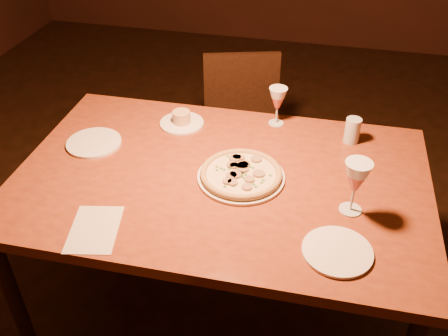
# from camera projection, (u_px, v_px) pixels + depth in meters

# --- Properties ---
(dining_table) EXTENTS (1.57, 1.02, 0.83)m
(dining_table) POSITION_uv_depth(u_px,v_px,m) (221.00, 191.00, 1.93)
(dining_table) COLOR brown
(dining_table) RESTS_ON floor
(chair_far) EXTENTS (0.53, 0.53, 0.88)m
(chair_far) POSITION_uv_depth(u_px,v_px,m) (243.00, 126.00, 2.82)
(chair_far) COLOR black
(chair_far) RESTS_ON floor
(pizza_plate) EXTENTS (0.33, 0.33, 0.04)m
(pizza_plate) POSITION_uv_depth(u_px,v_px,m) (241.00, 174.00, 1.86)
(pizza_plate) COLOR white
(pizza_plate) RESTS_ON dining_table
(ramekin_saucer) EXTENTS (0.19, 0.19, 0.06)m
(ramekin_saucer) POSITION_uv_depth(u_px,v_px,m) (182.00, 120.00, 2.18)
(ramekin_saucer) COLOR white
(ramekin_saucer) RESTS_ON dining_table
(wine_glass_far) EXTENTS (0.08, 0.08, 0.17)m
(wine_glass_far) POSITION_uv_depth(u_px,v_px,m) (277.00, 106.00, 2.14)
(wine_glass_far) COLOR #AF4D49
(wine_glass_far) RESTS_ON dining_table
(wine_glass_right) EXTENTS (0.09, 0.09, 0.20)m
(wine_glass_right) POSITION_uv_depth(u_px,v_px,m) (355.00, 187.00, 1.67)
(wine_glass_right) COLOR #AF4D49
(wine_glass_right) RESTS_ON dining_table
(water_tumbler) EXTENTS (0.06, 0.06, 0.11)m
(water_tumbler) POSITION_uv_depth(u_px,v_px,m) (352.00, 130.00, 2.05)
(water_tumbler) COLOR #B2BCC2
(water_tumbler) RESTS_ON dining_table
(side_plate_left) EXTENTS (0.22, 0.22, 0.01)m
(side_plate_left) POSITION_uv_depth(u_px,v_px,m) (94.00, 143.00, 2.06)
(side_plate_left) COLOR white
(side_plate_left) RESTS_ON dining_table
(side_plate_near) EXTENTS (0.22, 0.22, 0.01)m
(side_plate_near) POSITION_uv_depth(u_px,v_px,m) (337.00, 251.00, 1.56)
(side_plate_near) COLOR white
(side_plate_near) RESTS_ON dining_table
(menu_card) EXTENTS (0.20, 0.26, 0.00)m
(menu_card) POSITION_uv_depth(u_px,v_px,m) (94.00, 229.00, 1.65)
(menu_card) COLOR beige
(menu_card) RESTS_ON dining_table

